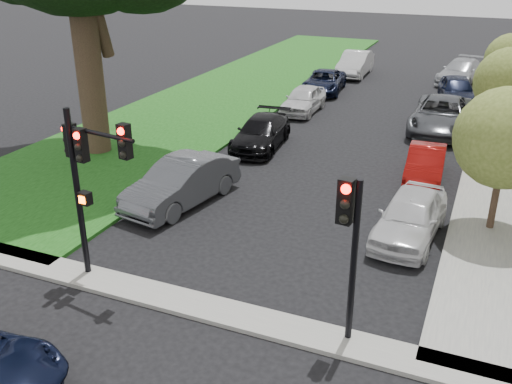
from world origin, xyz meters
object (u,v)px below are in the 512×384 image
at_px(car_parked_1, 426,164).
at_px(car_parked_3, 457,90).
at_px(small_tree_b, 509,83).
at_px(traffic_signal_secondary, 350,232).
at_px(small_tree_a, 506,139).
at_px(car_parked_4, 461,72).
at_px(car_parked_8, 324,81).
at_px(car_parked_7, 303,99).
at_px(small_tree_c, 511,59).
at_px(car_parked_2, 441,115).
at_px(car_parked_0, 410,216).
at_px(car_parked_5, 182,182).
at_px(car_parked_9, 355,64).
at_px(traffic_signal_main, 86,166).
at_px(car_parked_6, 261,133).

distance_m(car_parked_1, car_parked_3, 12.42).
xyz_separation_m(small_tree_b, traffic_signal_secondary, (-2.87, -15.64, -0.17)).
bearing_deg(small_tree_a, car_parked_3, 98.87).
xyz_separation_m(car_parked_4, car_parked_8, (-7.44, -5.87, -0.09)).
relative_size(car_parked_7, car_parked_8, 0.88).
bearing_deg(small_tree_c, car_parked_2, -116.06).
distance_m(car_parked_0, car_parked_5, 7.68).
relative_size(car_parked_5, car_parked_7, 1.17).
height_order(small_tree_a, car_parked_9, small_tree_a).
bearing_deg(traffic_signal_main, car_parked_6, 90.58).
xyz_separation_m(small_tree_a, car_parked_4, (-2.73, 21.53, -2.31)).
height_order(traffic_signal_secondary, car_parked_1, traffic_signal_secondary).
bearing_deg(small_tree_a, car_parked_0, -147.02).
xyz_separation_m(small_tree_b, car_parked_9, (-9.61, 12.60, -2.14)).
distance_m(car_parked_1, car_parked_4, 17.97).
xyz_separation_m(car_parked_3, car_parked_4, (-0.24, 5.55, -0.02)).
xyz_separation_m(car_parked_1, car_parked_6, (-7.24, 1.05, 0.04)).
distance_m(car_parked_0, car_parked_4, 23.03).
bearing_deg(car_parked_9, small_tree_c, -30.62).
height_order(car_parked_1, car_parked_3, car_parked_3).
height_order(car_parked_5, car_parked_7, car_parked_5).
height_order(traffic_signal_secondary, car_parked_0, traffic_signal_secondary).
relative_size(traffic_signal_secondary, car_parked_0, 0.93).
relative_size(car_parked_4, car_parked_8, 1.10).
distance_m(car_parked_0, car_parked_6, 9.64).
xyz_separation_m(traffic_signal_secondary, car_parked_8, (-7.29, 22.79, -2.13)).
relative_size(car_parked_2, car_parked_5, 1.20).
distance_m(car_parked_2, car_parked_7, 7.20).
bearing_deg(car_parked_7, small_tree_c, 25.72).
bearing_deg(car_parked_6, car_parked_0, -45.11).
bearing_deg(car_parked_5, car_parked_0, 13.98).
relative_size(small_tree_a, car_parked_3, 1.02).
bearing_deg(car_parked_8, car_parked_9, 77.79).
height_order(car_parked_5, car_parked_8, car_parked_5).
relative_size(traffic_signal_secondary, car_parked_5, 0.83).
bearing_deg(car_parked_7, small_tree_b, -14.03).
bearing_deg(small_tree_b, car_parked_9, 127.33).
relative_size(small_tree_c, car_parked_4, 0.79).
relative_size(small_tree_c, car_parked_5, 0.85).
bearing_deg(car_parked_2, car_parked_8, 143.56).
distance_m(car_parked_4, car_parked_5, 24.63).
bearing_deg(small_tree_c, traffic_signal_secondary, -97.16).
bearing_deg(traffic_signal_secondary, small_tree_b, 79.59).
bearing_deg(car_parked_5, traffic_signal_main, -76.15).
height_order(small_tree_c, car_parked_3, small_tree_c).
distance_m(car_parked_5, car_parked_8, 17.68).
height_order(traffic_signal_secondary, car_parked_9, traffic_signal_secondary).
xyz_separation_m(small_tree_b, car_parked_5, (-9.96, -10.52, -2.16)).
distance_m(car_parked_3, car_parked_4, 5.55).
relative_size(car_parked_0, car_parked_8, 0.92).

